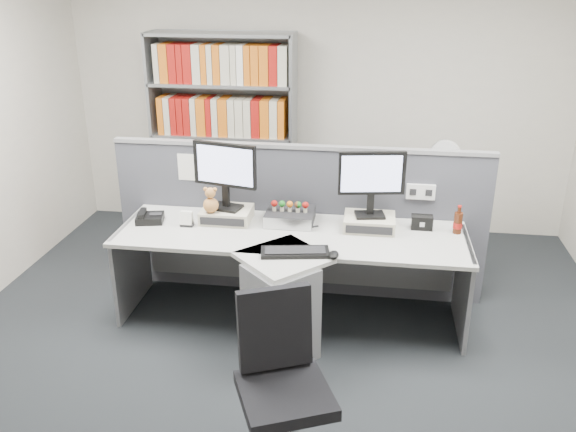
% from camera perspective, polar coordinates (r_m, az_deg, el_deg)
% --- Properties ---
extents(ground, '(5.50, 5.50, 0.00)m').
position_cam_1_polar(ground, '(4.15, -1.33, -15.29)').
color(ground, '#25282B').
rests_on(ground, ground).
extents(room_shell, '(5.04, 5.54, 2.72)m').
position_cam_1_polar(room_shell, '(3.38, -1.60, 9.63)').
color(room_shell, beige).
rests_on(room_shell, ground).
extents(partition, '(3.00, 0.08, 1.27)m').
position_cam_1_polar(partition, '(4.90, 1.06, -0.34)').
color(partition, '#474850').
rests_on(partition, ground).
extents(desk, '(2.60, 1.20, 0.72)m').
position_cam_1_polar(desk, '(4.40, -0.10, -5.88)').
color(desk, '#B7B6B0').
rests_on(desk, ground).
extents(monitor_riser_left, '(0.38, 0.31, 0.10)m').
position_cam_1_polar(monitor_riser_left, '(4.70, -5.82, 0.14)').
color(monitor_riser_left, beige).
rests_on(monitor_riser_left, desk).
extents(monitor_riser_right, '(0.38, 0.31, 0.10)m').
position_cam_1_polar(monitor_riser_right, '(4.57, 7.69, -0.60)').
color(monitor_riser_right, beige).
rests_on(monitor_riser_right, desk).
extents(monitor_left, '(0.50, 0.21, 0.52)m').
position_cam_1_polar(monitor_left, '(4.58, -5.98, 4.33)').
color(monitor_left, black).
rests_on(monitor_left, monitor_riser_left).
extents(monitor_right, '(0.49, 0.19, 0.50)m').
position_cam_1_polar(monitor_right, '(4.45, 7.91, 3.54)').
color(monitor_right, black).
rests_on(monitor_right, monitor_riser_right).
extents(desktop_pc, '(0.36, 0.33, 0.10)m').
position_cam_1_polar(desktop_pc, '(4.64, 0.20, -0.05)').
color(desktop_pc, black).
rests_on(desktop_pc, desk).
extents(figurines, '(0.29, 0.05, 0.09)m').
position_cam_1_polar(figurines, '(4.59, 0.30, 1.02)').
color(figurines, beige).
rests_on(figurines, desktop_pc).
extents(keyboard, '(0.49, 0.25, 0.03)m').
position_cam_1_polar(keyboard, '(4.14, 0.68, -3.41)').
color(keyboard, black).
rests_on(keyboard, desk).
extents(mouse, '(0.07, 0.11, 0.04)m').
position_cam_1_polar(mouse, '(4.10, 4.34, -3.67)').
color(mouse, black).
rests_on(mouse, desk).
extents(desk_phone, '(0.24, 0.22, 0.09)m').
position_cam_1_polar(desk_phone, '(4.79, -12.97, -0.16)').
color(desk_phone, black).
rests_on(desk_phone, desk).
extents(desk_calendar, '(0.10, 0.07, 0.12)m').
position_cam_1_polar(desk_calendar, '(4.64, -9.55, -0.34)').
color(desk_calendar, black).
rests_on(desk_calendar, desk).
extents(plush_toy, '(0.12, 0.12, 0.20)m').
position_cam_1_polar(plush_toy, '(4.59, -7.32, 1.35)').
color(plush_toy, '#B87B3D').
rests_on(plush_toy, monitor_riser_left).
extents(speaker, '(0.16, 0.09, 0.11)m').
position_cam_1_polar(speaker, '(4.64, 12.53, -0.58)').
color(speaker, black).
rests_on(speaker, desk).
extents(cola_bottle, '(0.07, 0.07, 0.22)m').
position_cam_1_polar(cola_bottle, '(4.62, 15.75, -0.63)').
color(cola_bottle, '#3F190A').
rests_on(cola_bottle, desk).
extents(shelving_unit, '(1.41, 0.40, 2.00)m').
position_cam_1_polar(shelving_unit, '(6.08, -6.03, 7.26)').
color(shelving_unit, gray).
rests_on(shelving_unit, ground).
extents(filing_cabinet, '(0.45, 0.61, 0.70)m').
position_cam_1_polar(filing_cabinet, '(5.71, 13.99, -0.93)').
color(filing_cabinet, gray).
rests_on(filing_cabinet, ground).
extents(desk_fan, '(0.27, 0.16, 0.46)m').
position_cam_1_polar(desk_fan, '(5.50, 14.60, 5.21)').
color(desk_fan, white).
rests_on(desk_fan, filing_cabinet).
extents(office_chair, '(0.64, 0.63, 0.97)m').
position_cam_1_polar(office_chair, '(3.31, -0.64, -15.12)').
color(office_chair, silver).
rests_on(office_chair, ground).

